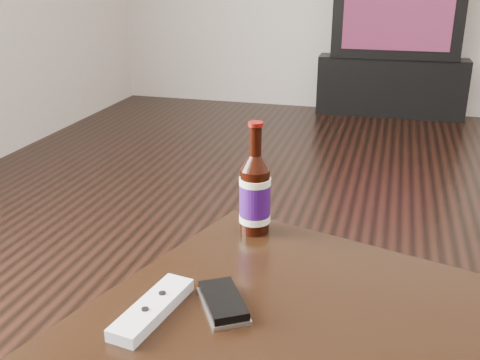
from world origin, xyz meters
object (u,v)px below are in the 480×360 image
(tv_stand, at_px, (391,82))
(tv, at_px, (398,8))
(phone, at_px, (223,302))
(beer_bottle, at_px, (255,194))
(remote, at_px, (153,308))

(tv_stand, distance_m, tv, 0.50)
(tv, relative_size, phone, 6.50)
(tv, height_order, phone, tv)
(beer_bottle, bearing_deg, tv_stand, 86.00)
(tv_stand, relative_size, tv, 1.18)
(tv, height_order, remote, tv)
(remote, bearing_deg, beer_bottle, 84.91)
(tv_stand, distance_m, remote, 3.41)
(tv, relative_size, remote, 4.69)
(remote, bearing_deg, phone, 33.53)
(tv_stand, relative_size, phone, 7.67)
(beer_bottle, relative_size, remote, 1.27)
(tv, bearing_deg, beer_bottle, -95.27)
(phone, relative_size, remote, 0.72)
(tv_stand, relative_size, remote, 5.53)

